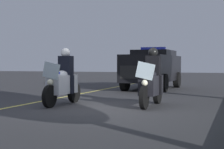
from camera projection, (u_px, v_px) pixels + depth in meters
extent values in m
plane|color=#333335|center=(96.00, 108.00, 9.97)|extent=(80.00, 80.00, 0.00)
cube|color=#E0D14C|center=(25.00, 104.00, 10.76)|extent=(48.00, 0.12, 0.01)
cylinder|color=black|center=(50.00, 96.00, 9.95)|extent=(0.64, 0.14, 0.64)
cylinder|color=black|center=(74.00, 92.00, 11.35)|extent=(0.64, 0.16, 0.64)
cube|color=silver|center=(62.00, 84.00, 10.62)|extent=(1.21, 0.47, 0.56)
ellipsoid|color=silver|center=(61.00, 74.00, 10.57)|extent=(0.57, 0.33, 0.24)
cube|color=silver|center=(51.00, 70.00, 10.02)|extent=(0.07, 0.56, 0.53)
sphere|color=#F9F4CC|center=(50.00, 82.00, 9.98)|extent=(0.17, 0.17, 0.17)
sphere|color=red|center=(49.00, 73.00, 10.20)|extent=(0.09, 0.09, 0.09)
sphere|color=#1933F2|center=(59.00, 73.00, 10.09)|extent=(0.09, 0.09, 0.09)
cube|color=black|center=(66.00, 66.00, 10.82)|extent=(0.29, 0.41, 0.60)
cube|color=black|center=(71.00, 84.00, 10.71)|extent=(0.18, 0.14, 0.56)
cube|color=black|center=(59.00, 84.00, 10.85)|extent=(0.18, 0.14, 0.56)
sphere|color=white|center=(65.00, 53.00, 10.79)|extent=(0.28, 0.28, 0.28)
cylinder|color=black|center=(144.00, 98.00, 9.60)|extent=(0.64, 0.14, 0.64)
cylinder|color=black|center=(157.00, 93.00, 11.00)|extent=(0.64, 0.16, 0.64)
cube|color=black|center=(151.00, 85.00, 10.27)|extent=(1.21, 0.47, 0.56)
ellipsoid|color=black|center=(151.00, 75.00, 10.22)|extent=(0.57, 0.33, 0.24)
cube|color=silver|center=(145.00, 71.00, 9.67)|extent=(0.07, 0.56, 0.53)
sphere|color=#F9F4CC|center=(145.00, 83.00, 9.63)|extent=(0.17, 0.17, 0.17)
sphere|color=red|center=(141.00, 73.00, 9.85)|extent=(0.09, 0.09, 0.09)
sphere|color=#1933F2|center=(152.00, 73.00, 9.74)|extent=(0.09, 0.09, 0.09)
cube|color=black|center=(153.00, 66.00, 10.47)|extent=(0.29, 0.41, 0.60)
cube|color=black|center=(159.00, 85.00, 10.36)|extent=(0.18, 0.14, 0.56)
cube|color=black|center=(146.00, 85.00, 10.50)|extent=(0.18, 0.14, 0.56)
sphere|color=black|center=(153.00, 52.00, 10.44)|extent=(0.28, 0.28, 0.28)
cube|color=black|center=(153.00, 68.00, 17.27)|extent=(4.95, 2.03, 1.24)
cube|color=black|center=(154.00, 54.00, 17.53)|extent=(2.44, 1.81, 0.36)
cube|color=#2633D8|center=(153.00, 49.00, 17.33)|extent=(0.31, 1.21, 0.14)
cube|color=black|center=(138.00, 72.00, 15.04)|extent=(0.16, 1.62, 0.56)
cylinder|color=black|center=(164.00, 83.00, 15.52)|extent=(0.81, 0.30, 0.80)
cylinder|color=black|center=(125.00, 82.00, 16.17)|extent=(0.81, 0.30, 0.80)
cylinder|color=black|center=(177.00, 80.00, 18.41)|extent=(0.81, 0.30, 0.80)
cylinder|color=black|center=(144.00, 79.00, 19.06)|extent=(0.81, 0.30, 0.80)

